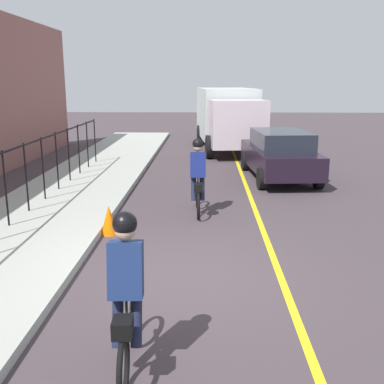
% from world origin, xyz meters
% --- Properties ---
extents(ground_plane, '(80.00, 80.00, 0.00)m').
position_xyz_m(ground_plane, '(0.00, 0.00, 0.00)').
color(ground_plane, '#40353A').
extents(lane_line_centre, '(36.00, 0.12, 0.01)m').
position_xyz_m(lane_line_centre, '(0.00, -1.60, 0.00)').
color(lane_line_centre, yellow).
rests_on(lane_line_centre, ground).
extents(cyclist_lead, '(1.71, 0.37, 1.83)m').
position_xyz_m(cyclist_lead, '(3.62, -0.17, 0.91)').
color(cyclist_lead, black).
rests_on(cyclist_lead, ground).
extents(cyclist_follow, '(1.71, 0.37, 1.83)m').
position_xyz_m(cyclist_follow, '(-2.55, 0.48, 0.91)').
color(cyclist_follow, black).
rests_on(cyclist_follow, ground).
extents(patrol_sedan, '(4.53, 2.21, 1.58)m').
position_xyz_m(patrol_sedan, '(7.76, -2.75, 0.82)').
color(patrol_sedan, black).
rests_on(patrol_sedan, ground).
extents(box_truck_background, '(6.90, 3.06, 2.78)m').
position_xyz_m(box_truck_background, '(14.34, -1.38, 1.55)').
color(box_truck_background, '#B6C0BD').
rests_on(box_truck_background, ground).
extents(traffic_cone_near, '(0.36, 0.36, 0.62)m').
position_xyz_m(traffic_cone_near, '(2.07, 1.65, 0.31)').
color(traffic_cone_near, '#EB6404').
rests_on(traffic_cone_near, ground).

